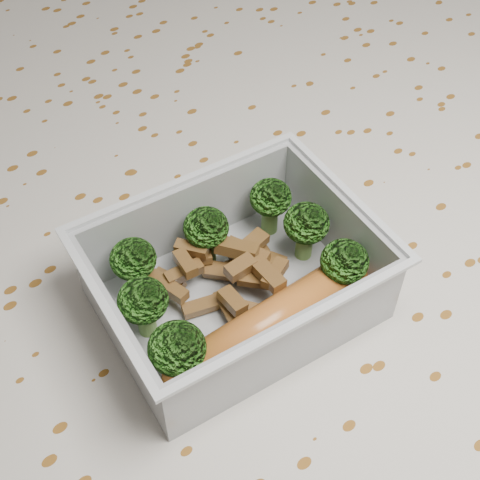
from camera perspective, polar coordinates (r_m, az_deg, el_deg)
dining_table at (r=0.56m, az=-0.54°, el=-7.80°), size 1.40×0.90×0.75m
tablecloth at (r=0.52m, az=-0.58°, el=-4.73°), size 1.46×0.96×0.19m
lunch_container at (r=0.45m, az=-0.42°, el=-3.82°), size 0.20×0.16×0.06m
broccoli_florets at (r=0.44m, az=-1.17°, el=-2.06°), size 0.16×0.12×0.05m
meat_pile at (r=0.46m, az=-0.75°, el=-2.51°), size 0.09×0.08×0.03m
sausage at (r=0.43m, az=2.63°, el=-7.05°), size 0.16×0.03×0.03m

